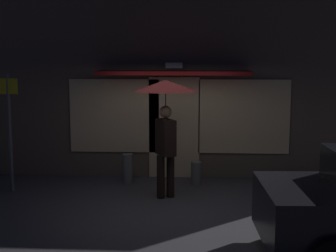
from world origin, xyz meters
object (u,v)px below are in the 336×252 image
object	(u,v)px
sidewalk_bollard	(196,173)
sidewalk_bollard_2	(127,169)
street_sign_post	(9,125)
person_with_umbrella	(166,105)

from	to	relation	value
sidewalk_bollard	sidewalk_bollard_2	distance (m)	1.43
sidewalk_bollard_2	street_sign_post	bearing A→B (deg)	-162.39
person_with_umbrella	sidewalk_bollard	distance (m)	1.92
street_sign_post	sidewalk_bollard	distance (m)	3.86
street_sign_post	sidewalk_bollard_2	xyz separation A→B (m)	(2.20, 0.70, -1.01)
person_with_umbrella	street_sign_post	world-z (taller)	street_sign_post
person_with_umbrella	street_sign_post	bearing A→B (deg)	58.23
person_with_umbrella	street_sign_post	size ratio (longest dim) A/B	0.95
street_sign_post	sidewalk_bollard	world-z (taller)	street_sign_post
sidewalk_bollard_2	person_with_umbrella	bearing A→B (deg)	-48.34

